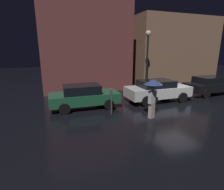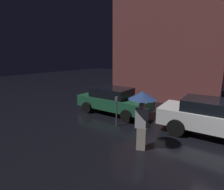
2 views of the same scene
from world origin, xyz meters
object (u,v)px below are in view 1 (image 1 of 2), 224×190
at_px(parking_meter, 111,99).
at_px(street_lamp_near, 147,51).
at_px(parked_car_white, 157,90).
at_px(parked_car_black, 210,85).
at_px(pedestrian_with_umbrella, 153,89).
at_px(parked_car_green, 84,96).

bearing_deg(parking_meter, street_lamp_near, 41.72).
height_order(parked_car_white, street_lamp_near, street_lamp_near).
distance_m(parked_car_black, street_lamp_near, 5.55).
bearing_deg(parked_car_white, parking_meter, -159.81).
distance_m(pedestrian_with_umbrella, street_lamp_near, 5.89).
xyz_separation_m(pedestrian_with_umbrella, parking_meter, (-1.75, 1.22, -0.68)).
xyz_separation_m(parked_car_black, parking_meter, (-8.71, -1.65, 0.10)).
relative_size(parked_car_green, parked_car_black, 0.98).
bearing_deg(street_lamp_near, parked_car_white, -102.09).
bearing_deg(parked_car_green, pedestrian_with_umbrella, -42.31).
relative_size(parked_car_black, street_lamp_near, 0.86).
bearing_deg(street_lamp_near, pedestrian_with_umbrella, -116.64).
bearing_deg(parking_meter, pedestrian_with_umbrella, -34.88).
height_order(parked_car_green, parked_car_black, parked_car_black).
xyz_separation_m(parked_car_white, parked_car_black, (4.96, 0.28, -0.03)).
height_order(parked_car_white, pedestrian_with_umbrella, pedestrian_with_umbrella).
xyz_separation_m(parked_car_white, pedestrian_with_umbrella, (-2.00, -2.58, 0.75)).
bearing_deg(parked_car_green, street_lamp_near, 23.38).
bearing_deg(parked_car_black, parked_car_white, -178.39).
bearing_deg(parked_car_green, parked_car_white, -1.23).
relative_size(parked_car_white, street_lamp_near, 0.89).
bearing_deg(pedestrian_with_umbrella, street_lamp_near, 41.54).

